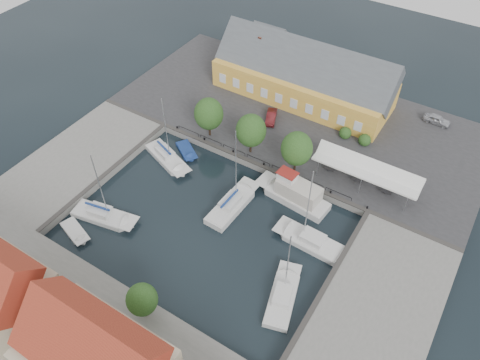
# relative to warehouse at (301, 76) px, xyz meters

# --- Properties ---
(ground) EXTENTS (140.00, 140.00, 0.00)m
(ground) POSITION_rel_warehouse_xyz_m (2.60, -28.36, -4.43)
(ground) COLOR black
(ground) RESTS_ON ground
(north_quay) EXTENTS (56.00, 26.00, 1.00)m
(north_quay) POSITION_rel_warehouse_xyz_m (2.60, -5.36, -3.93)
(north_quay) COLOR #2D2D30
(north_quay) RESTS_ON ground
(west_quay) EXTENTS (12.00, 24.00, 1.00)m
(west_quay) POSITION_rel_warehouse_xyz_m (-19.40, -30.36, -3.93)
(west_quay) COLOR slate
(west_quay) RESTS_ON ground
(east_quay) EXTENTS (12.00, 24.00, 1.00)m
(east_quay) POSITION_rel_warehouse_xyz_m (24.60, -30.36, -3.93)
(east_quay) COLOR slate
(east_quay) RESTS_ON ground
(south_bank) EXTENTS (56.00, 14.00, 1.00)m
(south_bank) POSITION_rel_warehouse_xyz_m (2.60, -49.36, -3.93)
(south_bank) COLOR slate
(south_bank) RESTS_ON ground
(quay_edge_fittings) EXTENTS (56.00, 24.72, 0.40)m
(quay_edge_fittings) POSITION_rel_warehouse_xyz_m (2.62, -23.61, -3.37)
(quay_edge_fittings) COLOR #383533
(quay_edge_fittings) RESTS_ON north_quay
(warehouse) EXTENTS (28.56, 14.00, 9.55)m
(warehouse) POSITION_rel_warehouse_xyz_m (0.00, 0.00, 0.00)
(warehouse) COLOR gold
(warehouse) RESTS_ON north_quay
(tent_canopy) EXTENTS (14.00, 4.00, 2.83)m
(tent_canopy) POSITION_rel_warehouse_xyz_m (16.60, -13.86, -0.74)
(tent_canopy) COLOR white
(tent_canopy) RESTS_ON north_quay
(quay_trees) EXTENTS (18.20, 4.20, 6.30)m
(quay_trees) POSITION_rel_warehouse_xyz_m (0.60, -16.36, 0.45)
(quay_trees) COLOR black
(quay_trees) RESTS_ON north_quay
(car_silver) EXTENTS (4.02, 1.68, 1.36)m
(car_silver) POSITION_rel_warehouse_xyz_m (21.09, 4.21, -2.75)
(car_silver) COLOR #B8B9C0
(car_silver) RESTS_ON north_quay
(car_red) EXTENTS (2.78, 4.24, 1.32)m
(car_red) POSITION_rel_warehouse_xyz_m (-0.48, -8.52, -2.77)
(car_red) COLOR #501215
(car_red) RESTS_ON north_quay
(center_sailboat) EXTENTS (3.05, 9.34, 12.62)m
(center_sailboat) POSITION_rel_warehouse_xyz_m (3.58, -25.83, -4.06)
(center_sailboat) COLOR silver
(center_sailboat) RESTS_ON ground
(trawler) EXTENTS (10.54, 4.04, 5.00)m
(trawler) POSITION_rel_warehouse_xyz_m (9.78, -20.47, -3.41)
(trawler) COLOR silver
(trawler) RESTS_ON ground
(east_boat_a) EXTENTS (8.76, 3.19, 12.15)m
(east_boat_a) POSITION_rel_warehouse_xyz_m (14.56, -25.69, -4.17)
(east_boat_a) COLOR silver
(east_boat_a) RESTS_ON ground
(east_boat_c) EXTENTS (4.70, 8.59, 10.64)m
(east_boat_c) POSITION_rel_warehouse_xyz_m (15.43, -34.08, -4.17)
(east_boat_c) COLOR silver
(east_boat_c) RESTS_ON ground
(west_boat_a) EXTENTS (9.05, 5.34, 11.67)m
(west_boat_a) POSITION_rel_warehouse_xyz_m (-9.13, -23.17, -4.16)
(west_boat_a) COLOR silver
(west_boat_a) RESTS_ON ground
(west_boat_d) EXTENTS (9.01, 4.20, 11.64)m
(west_boat_d) POSITION_rel_warehouse_xyz_m (-9.19, -35.95, -4.16)
(west_boat_d) COLOR silver
(west_boat_d) RESTS_ON ground
(launch_sw) EXTENTS (5.07, 3.14, 0.98)m
(launch_sw) POSITION_rel_warehouse_xyz_m (-10.47, -39.61, -4.34)
(launch_sw) COLOR silver
(launch_sw) RESTS_ON ground
(launch_nw) EXTENTS (4.84, 4.05, 0.88)m
(launch_nw) POSITION_rel_warehouse_xyz_m (-7.81, -20.34, -4.34)
(launch_nw) COLOR navy
(launch_nw) RESTS_ON ground
(townhouses) EXTENTS (36.30, 8.50, 12.00)m
(townhouses) POSITION_rel_warehouse_xyz_m (4.52, -51.60, 1.40)
(townhouses) COLOR #BCAC91
(townhouses) RESTS_ON south_bank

